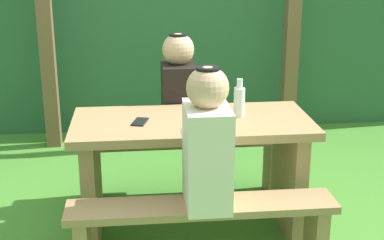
{
  "coord_description": "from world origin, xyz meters",
  "views": [
    {
      "loc": [
        -0.32,
        -3.06,
        1.73
      ],
      "look_at": [
        0.0,
        0.0,
        0.74
      ],
      "focal_mm": 51.68,
      "sensor_mm": 36.0,
      "label": 1
    }
  ],
  "objects_px": {
    "person_black_coat": "(179,91)",
    "picnic_table": "(192,157)",
    "bench_near": "(202,225)",
    "cell_phone": "(140,122)",
    "person_white_shirt": "(207,143)",
    "bench_far": "(184,155)",
    "bottle_left": "(239,101)",
    "drinking_glass": "(226,119)"
  },
  "relations": [
    {
      "from": "person_black_coat",
      "to": "picnic_table",
      "type": "bearing_deg",
      "value": -85.63
    },
    {
      "from": "bench_near",
      "to": "cell_phone",
      "type": "bearing_deg",
      "value": 122.59
    },
    {
      "from": "picnic_table",
      "to": "person_white_shirt",
      "type": "xyz_separation_m",
      "value": [
        0.02,
        -0.5,
        0.28
      ]
    },
    {
      "from": "bench_far",
      "to": "person_white_shirt",
      "type": "height_order",
      "value": "person_white_shirt"
    },
    {
      "from": "bottle_left",
      "to": "cell_phone",
      "type": "relative_size",
      "value": 1.63
    },
    {
      "from": "person_white_shirt",
      "to": "person_black_coat",
      "type": "bearing_deg",
      "value": 93.51
    },
    {
      "from": "picnic_table",
      "to": "bench_far",
      "type": "height_order",
      "value": "picnic_table"
    },
    {
      "from": "picnic_table",
      "to": "bench_near",
      "type": "relative_size",
      "value": 1.0
    },
    {
      "from": "person_black_coat",
      "to": "cell_phone",
      "type": "relative_size",
      "value": 5.14
    },
    {
      "from": "bench_far",
      "to": "picnic_table",
      "type": "bearing_deg",
      "value": -90.0
    },
    {
      "from": "picnic_table",
      "to": "bench_near",
      "type": "distance_m",
      "value": 0.53
    },
    {
      "from": "drinking_glass",
      "to": "bottle_left",
      "type": "relative_size",
      "value": 0.35
    },
    {
      "from": "picnic_table",
      "to": "bench_near",
      "type": "bearing_deg",
      "value": -90.0
    },
    {
      "from": "bench_near",
      "to": "bench_far",
      "type": "xyz_separation_m",
      "value": [
        0.0,
        1.0,
        0.0
      ]
    },
    {
      "from": "person_white_shirt",
      "to": "bottle_left",
      "type": "relative_size",
      "value": 3.15
    },
    {
      "from": "bench_near",
      "to": "bottle_left",
      "type": "height_order",
      "value": "bottle_left"
    },
    {
      "from": "bench_near",
      "to": "drinking_glass",
      "type": "distance_m",
      "value": 0.61
    },
    {
      "from": "picnic_table",
      "to": "bench_far",
      "type": "distance_m",
      "value": 0.53
    },
    {
      "from": "drinking_glass",
      "to": "picnic_table",
      "type": "bearing_deg",
      "value": 142.03
    },
    {
      "from": "person_white_shirt",
      "to": "bottle_left",
      "type": "height_order",
      "value": "person_white_shirt"
    },
    {
      "from": "picnic_table",
      "to": "bench_near",
      "type": "xyz_separation_m",
      "value": [
        0.0,
        -0.5,
        -0.18
      ]
    },
    {
      "from": "bottle_left",
      "to": "bench_far",
      "type": "bearing_deg",
      "value": 121.26
    },
    {
      "from": "person_white_shirt",
      "to": "drinking_glass",
      "type": "height_order",
      "value": "person_white_shirt"
    },
    {
      "from": "bottle_left",
      "to": "bench_near",
      "type": "bearing_deg",
      "value": -117.93
    },
    {
      "from": "bench_far",
      "to": "drinking_glass",
      "type": "xyz_separation_m",
      "value": [
        0.18,
        -0.64,
        0.46
      ]
    },
    {
      "from": "picnic_table",
      "to": "person_black_coat",
      "type": "distance_m",
      "value": 0.57
    },
    {
      "from": "picnic_table",
      "to": "bottle_left",
      "type": "xyz_separation_m",
      "value": [
        0.28,
        0.03,
        0.33
      ]
    },
    {
      "from": "person_white_shirt",
      "to": "cell_phone",
      "type": "distance_m",
      "value": 0.57
    },
    {
      "from": "drinking_glass",
      "to": "person_white_shirt",
      "type": "bearing_deg",
      "value": -113.17
    },
    {
      "from": "bench_far",
      "to": "bottle_left",
      "type": "relative_size",
      "value": 6.13
    },
    {
      "from": "picnic_table",
      "to": "bench_far",
      "type": "relative_size",
      "value": 1.0
    },
    {
      "from": "picnic_table",
      "to": "person_white_shirt",
      "type": "relative_size",
      "value": 1.95
    },
    {
      "from": "cell_phone",
      "to": "bench_near",
      "type": "bearing_deg",
      "value": -42.27
    },
    {
      "from": "bench_near",
      "to": "bench_far",
      "type": "distance_m",
      "value": 1.0
    },
    {
      "from": "picnic_table",
      "to": "bottle_left",
      "type": "distance_m",
      "value": 0.44
    },
    {
      "from": "picnic_table",
      "to": "cell_phone",
      "type": "bearing_deg",
      "value": -174.68
    },
    {
      "from": "bench_near",
      "to": "bottle_left",
      "type": "relative_size",
      "value": 6.13
    },
    {
      "from": "bench_near",
      "to": "drinking_glass",
      "type": "bearing_deg",
      "value": 64.01
    },
    {
      "from": "person_black_coat",
      "to": "bottle_left",
      "type": "height_order",
      "value": "person_black_coat"
    },
    {
      "from": "bottle_left",
      "to": "person_white_shirt",
      "type": "bearing_deg",
      "value": -116.11
    },
    {
      "from": "bottle_left",
      "to": "cell_phone",
      "type": "xyz_separation_m",
      "value": [
        -0.59,
        -0.06,
        -0.09
      ]
    },
    {
      "from": "cell_phone",
      "to": "bench_far",
      "type": "bearing_deg",
      "value": 75.41
    }
  ]
}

